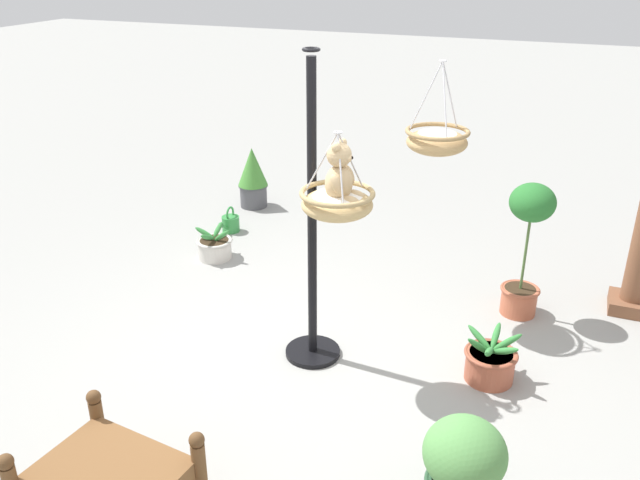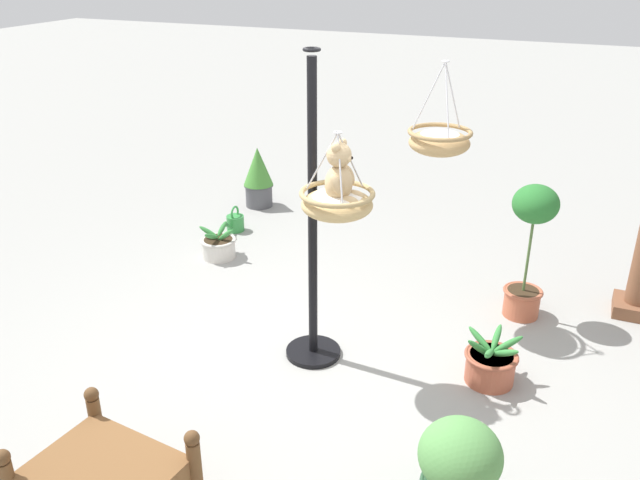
% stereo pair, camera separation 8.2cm
% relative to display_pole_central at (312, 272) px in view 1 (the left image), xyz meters
% --- Properties ---
extents(ground_plane, '(40.00, 40.00, 0.00)m').
position_rel_display_pole_central_xyz_m(ground_plane, '(0.17, 0.05, -0.74)').
color(ground_plane, '#9E9E99').
extents(display_pole_central, '(0.44, 0.44, 2.41)m').
position_rel_display_pole_central_xyz_m(display_pole_central, '(0.00, 0.00, 0.00)').
color(display_pole_central, black).
rests_on(display_pole_central, ground).
extents(hanging_basket_with_teddy, '(0.53, 0.53, 0.61)m').
position_rel_display_pole_central_xyz_m(hanging_basket_with_teddy, '(0.15, 0.25, 0.66)').
color(hanging_basket_with_teddy, tan).
extents(teddy_bear, '(0.30, 0.27, 0.44)m').
position_rel_display_pole_central_xyz_m(teddy_bear, '(0.15, 0.27, 0.85)').
color(teddy_bear, tan).
extents(hanging_basket_left_high, '(0.52, 0.52, 0.75)m').
position_rel_display_pole_central_xyz_m(hanging_basket_left_high, '(-1.00, 0.68, 0.84)').
color(hanging_basket_left_high, tan).
extents(potted_plant_fern_front, '(0.39, 0.39, 1.23)m').
position_rel_display_pole_central_xyz_m(potted_plant_fern_front, '(-1.28, 1.46, -0.03)').
color(potted_plant_fern_front, '#BC6042').
rests_on(potted_plant_fern_front, ground).
extents(potted_plant_flowering_red, '(0.47, 0.47, 0.67)m').
position_rel_display_pole_central_xyz_m(potted_plant_flowering_red, '(1.22, 1.41, -0.38)').
color(potted_plant_flowering_red, '#2D5638').
rests_on(potted_plant_flowering_red, ground).
extents(potted_plant_tall_leafy, '(0.44, 0.41, 0.36)m').
position_rel_display_pole_central_xyz_m(potted_plant_tall_leafy, '(-1.27, -1.63, -0.61)').
color(potted_plant_tall_leafy, beige).
rests_on(potted_plant_tall_leafy, ground).
extents(potted_plant_bushy_green, '(0.50, 0.44, 0.40)m').
position_rel_display_pole_central_xyz_m(potted_plant_bushy_green, '(-0.19, 1.37, -0.59)').
color(potted_plant_bushy_green, '#AD563D').
rests_on(potted_plant_bushy_green, ground).
extents(potted_plant_conical_shrub, '(0.37, 0.37, 0.76)m').
position_rel_display_pole_central_xyz_m(potted_plant_conical_shrub, '(-2.76, -1.94, -0.36)').
color(potted_plant_conical_shrub, '#4C4C51').
rests_on(potted_plant_conical_shrub, ground).
extents(watering_can, '(0.35, 0.20, 0.30)m').
position_rel_display_pole_central_xyz_m(watering_can, '(-1.95, -1.82, -0.64)').
color(watering_can, '#338C3F').
rests_on(watering_can, ground).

